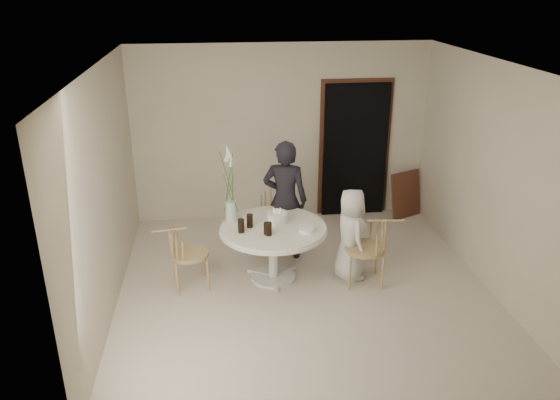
{
  "coord_description": "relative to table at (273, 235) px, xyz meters",
  "views": [
    {
      "loc": [
        -1.0,
        -5.78,
        3.56
      ],
      "look_at": [
        -0.26,
        0.3,
        1.05
      ],
      "focal_mm": 35.0,
      "sensor_mm": 36.0,
      "label": 1
    }
  ],
  "objects": [
    {
      "name": "cola_tumbler_b",
      "position": [
        -0.08,
        -0.24,
        0.2
      ],
      "size": [
        0.08,
        0.08,
        0.16
      ],
      "primitive_type": "cylinder",
      "rotation": [
        0.0,
        0.0,
        -0.01
      ],
      "color": "black",
      "rests_on": "table"
    },
    {
      "name": "table",
      "position": [
        0.0,
        0.0,
        0.0
      ],
      "size": [
        1.33,
        1.33,
        0.73
      ],
      "color": "silver",
      "rests_on": "ground"
    },
    {
      "name": "cola_tumbler_a",
      "position": [
        -0.1,
        -0.21,
        0.19
      ],
      "size": [
        0.07,
        0.07,
        0.15
      ],
      "primitive_type": "cylinder",
      "rotation": [
        0.0,
        0.0,
        0.03
      ],
      "color": "black",
      "rests_on": "table"
    },
    {
      "name": "cola_tumbler_c",
      "position": [
        -0.4,
        -0.12,
        0.2
      ],
      "size": [
        0.1,
        0.1,
        0.17
      ],
      "primitive_type": "cylinder",
      "rotation": [
        0.0,
        0.0,
        0.39
      ],
      "color": "black",
      "rests_on": "table"
    },
    {
      "name": "picture_frame",
      "position": [
        2.3,
        1.7,
        -0.25
      ],
      "size": [
        0.57,
        0.38,
        0.73
      ],
      "primitive_type": "cube",
      "rotation": [
        -0.17,
        0.0,
        0.43
      ],
      "color": "brown",
      "rests_on": "ground"
    },
    {
      "name": "boy",
      "position": [
        0.96,
        -0.08,
        -0.02
      ],
      "size": [
        0.47,
        0.64,
        1.2
      ],
      "primitive_type": "imported",
      "rotation": [
        0.0,
        0.0,
        1.74
      ],
      "color": "silver",
      "rests_on": "ground"
    },
    {
      "name": "door_trim",
      "position": [
        1.5,
        1.98,
        0.49
      ],
      "size": [
        1.12,
        0.03,
        2.22
      ],
      "primitive_type": "cube",
      "color": "brown",
      "rests_on": "ground"
    },
    {
      "name": "ground",
      "position": [
        0.35,
        -0.25,
        -0.62
      ],
      "size": [
        4.5,
        4.5,
        0.0
      ],
      "primitive_type": "plane",
      "color": "beige",
      "rests_on": "ground"
    },
    {
      "name": "plate_stack",
      "position": [
        0.38,
        -0.2,
        0.14
      ],
      "size": [
        0.21,
        0.21,
        0.05
      ],
      "primitive_type": "cylinder",
      "rotation": [
        0.0,
        0.0,
        0.14
      ],
      "color": "white",
      "rests_on": "table"
    },
    {
      "name": "chair_far",
      "position": [
        0.16,
        0.92,
        -0.05
      ],
      "size": [
        0.52,
        0.56,
        0.88
      ],
      "rotation": [
        0.0,
        0.0,
        -0.09
      ],
      "color": "tan",
      "rests_on": "ground"
    },
    {
      "name": "doorway",
      "position": [
        1.5,
        1.94,
        0.43
      ],
      "size": [
        1.0,
        0.1,
        2.1
      ],
      "primitive_type": "cube",
      "color": "black",
      "rests_on": "ground"
    },
    {
      "name": "chair_right",
      "position": [
        1.23,
        -0.22,
        -0.06
      ],
      "size": [
        0.55,
        0.51,
        0.86
      ],
      "rotation": [
        0.0,
        0.0,
        -1.68
      ],
      "color": "tan",
      "rests_on": "ground"
    },
    {
      "name": "chair_left",
      "position": [
        -1.14,
        -0.05,
        -0.1
      ],
      "size": [
        0.52,
        0.49,
        0.8
      ],
      "rotation": [
        0.0,
        0.0,
        1.7
      ],
      "color": "tan",
      "rests_on": "ground"
    },
    {
      "name": "flower_vase",
      "position": [
        -0.5,
        0.22,
        0.47
      ],
      "size": [
        0.14,
        0.14,
        1.01
      ],
      "rotation": [
        0.0,
        0.0,
        -0.24
      ],
      "color": "#B8C1BC",
      "rests_on": "table"
    },
    {
      "name": "birthday_cake",
      "position": [
        0.06,
        0.13,
        0.18
      ],
      "size": [
        0.26,
        0.26,
        0.18
      ],
      "rotation": [
        0.0,
        0.0,
        0.31
      ],
      "color": "white",
      "rests_on": "table"
    },
    {
      "name": "girl",
      "position": [
        0.23,
        0.62,
        0.2
      ],
      "size": [
        0.68,
        0.55,
        1.64
      ],
      "primitive_type": "imported",
      "rotation": [
        0.0,
        0.0,
        2.85
      ],
      "color": "black",
      "rests_on": "ground"
    },
    {
      "name": "room_shell",
      "position": [
        0.35,
        -0.25,
        1.0
      ],
      "size": [
        4.5,
        4.5,
        4.5
      ],
      "color": "silver",
      "rests_on": "ground"
    },
    {
      "name": "cola_tumbler_d",
      "position": [
        -0.29,
        0.01,
        0.2
      ],
      "size": [
        0.1,
        0.1,
        0.17
      ],
      "primitive_type": "cylinder",
      "rotation": [
        0.0,
        0.0,
        -0.28
      ],
      "color": "black",
      "rests_on": "table"
    }
  ]
}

